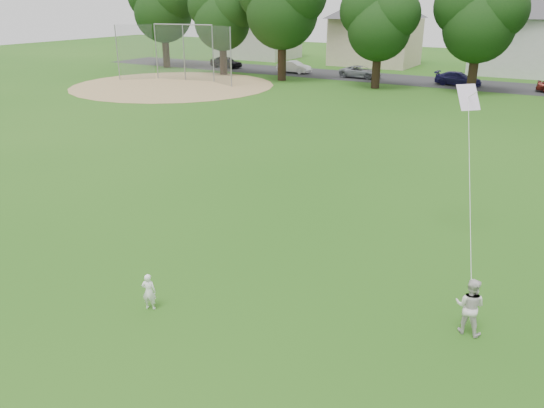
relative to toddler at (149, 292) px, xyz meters
The scene contains 9 objects.
ground 2.49m from the toddler, 16.88° to the left, with size 160.00×160.00×0.00m, color #205212.
street 42.77m from the toddler, 86.87° to the left, with size 90.00×7.00×0.01m, color #2D2D30.
dirt_infield 37.21m from the toddler, 129.50° to the left, with size 18.00×18.00×0.02m, color #9E7F51.
toddler is the anchor object (origin of this frame).
older_boy 7.66m from the toddler, 23.04° to the left, with size 0.67×0.53×1.39m, color silver.
kite 8.70m from the toddler, 41.81° to the left, with size 1.24×3.05×6.49m.
baseball_backstop 39.93m from the toddler, 128.31° to the left, with size 11.36×3.70×5.04m.
parked_cars 41.77m from the toddler, 86.87° to the left, with size 63.10×2.12×1.27m.
house_row 52.99m from the toddler, 86.61° to the left, with size 77.32×14.02×10.02m.
Camera 1 is at (6.11, -9.02, 7.27)m, focal length 35.00 mm.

